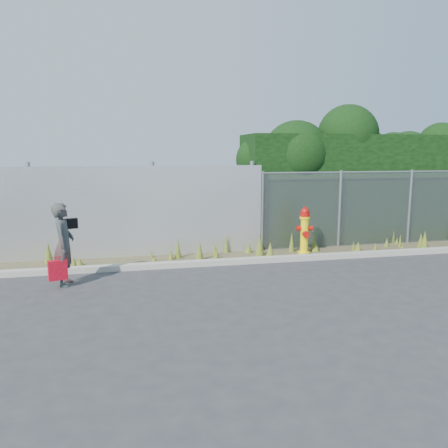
% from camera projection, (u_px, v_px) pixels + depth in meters
% --- Properties ---
extents(ground, '(80.00, 80.00, 0.00)m').
position_uv_depth(ground, '(255.00, 288.00, 8.21)').
color(ground, '#323234').
rests_on(ground, ground).
extents(curb, '(16.00, 0.22, 0.12)m').
position_uv_depth(curb, '(233.00, 261.00, 9.94)').
color(curb, '#9E9C8F').
rests_on(curb, ground).
extents(weed_strip, '(16.00, 1.29, 0.53)m').
position_uv_depth(weed_strip, '(246.00, 251.00, 10.62)').
color(weed_strip, '#4D452C').
rests_on(weed_strip, ground).
extents(corrugated_fence, '(8.50, 0.21, 2.30)m').
position_uv_depth(corrugated_fence, '(87.00, 213.00, 10.25)').
color(corrugated_fence, '#B2B5B9').
rests_on(corrugated_fence, ground).
extents(chainlink_fence, '(6.50, 0.07, 2.05)m').
position_uv_depth(chainlink_fence, '(375.00, 208.00, 11.83)').
color(chainlink_fence, gray).
rests_on(chainlink_fence, ground).
extents(hedge, '(7.53, 1.99, 3.86)m').
position_uv_depth(hedge, '(359.00, 172.00, 12.70)').
color(hedge, black).
rests_on(hedge, ground).
extents(fire_hydrant, '(0.40, 0.36, 1.21)m').
position_uv_depth(fire_hydrant, '(305.00, 231.00, 10.81)').
color(fire_hydrant, yellow).
rests_on(fire_hydrant, ground).
extents(woman, '(0.40, 0.59, 1.58)m').
position_uv_depth(woman, '(64.00, 244.00, 8.28)').
color(woman, '#0E5E57').
rests_on(woman, ground).
extents(red_tote_bag, '(0.34, 0.12, 0.44)m').
position_uv_depth(red_tote_bag, '(58.00, 270.00, 8.10)').
color(red_tote_bag, '#A6090F').
extents(black_shoulder_bag, '(0.26, 0.11, 0.20)m').
position_uv_depth(black_shoulder_bag, '(70.00, 224.00, 8.43)').
color(black_shoulder_bag, black).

